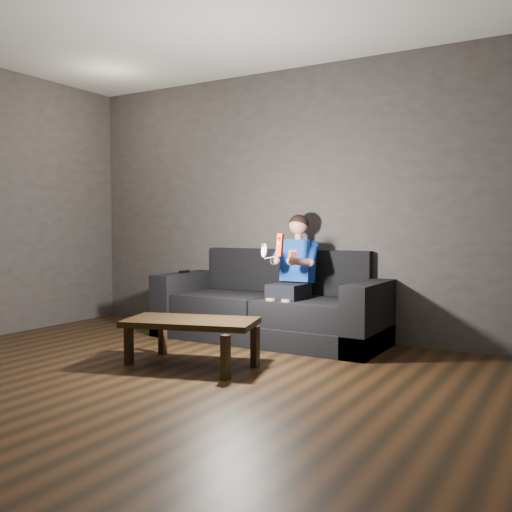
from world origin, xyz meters
The scene contains 8 objects.
floor centered at (0.00, 0.00, 0.00)m, with size 5.00×5.00×0.00m, color black.
back_wall centered at (0.00, 2.50, 1.35)m, with size 5.00×0.04×2.70m, color #34312E.
sofa centered at (-0.03, 2.17, 0.29)m, with size 2.26×0.98×0.87m.
child centered at (0.23, 2.11, 0.73)m, with size 0.45×0.55×1.11m.
wii_remote_red centered at (0.32, 1.68, 0.94)m, with size 0.05×0.08×0.20m.
nunchuk_white centered at (0.16, 1.68, 0.89)m, with size 0.07×0.09×0.14m.
wii_remote_black centered at (-1.04, 2.08, 0.63)m, with size 0.04×0.14×0.03m.
coffee_table centered at (-0.06, 0.89, 0.32)m, with size 1.13×0.79×0.37m.
Camera 1 is at (2.66, -2.71, 1.11)m, focal length 40.00 mm.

